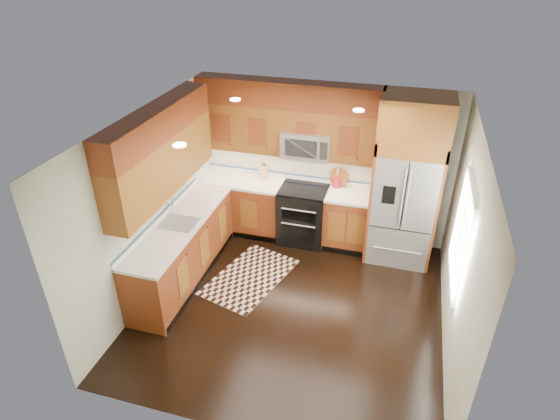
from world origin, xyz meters
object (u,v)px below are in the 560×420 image
(rug, at_px, (250,277))
(knife_block, at_px, (264,172))
(range, at_px, (303,215))
(utensil_crock, at_px, (337,180))
(refrigerator, at_px, (406,182))

(rug, xyz_separation_m, knife_block, (-0.22, 1.45, 1.05))
(range, relative_size, utensil_crock, 2.59)
(range, xyz_separation_m, knife_block, (-0.74, 0.22, 0.58))
(knife_block, bearing_deg, rug, -81.21)
(refrigerator, height_order, knife_block, refrigerator)
(rug, bearing_deg, refrigerator, 45.73)
(range, relative_size, knife_block, 3.45)
(knife_block, height_order, utensil_crock, utensil_crock)
(knife_block, bearing_deg, range, -16.78)
(refrigerator, relative_size, knife_block, 9.48)
(rug, bearing_deg, knife_block, 114.49)
(knife_block, distance_m, utensil_crock, 1.22)
(utensil_crock, bearing_deg, refrigerator, -14.35)
(refrigerator, distance_m, rug, 2.71)
(range, xyz_separation_m, rug, (-0.51, -1.23, -0.46))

